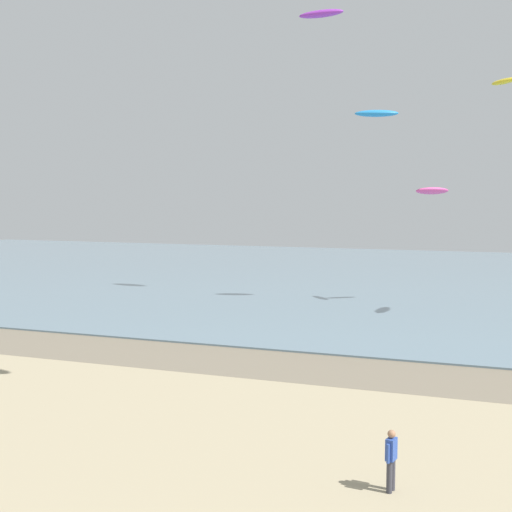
{
  "coord_description": "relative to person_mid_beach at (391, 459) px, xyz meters",
  "views": [
    {
      "loc": [
        7.38,
        -7.14,
        7.96
      ],
      "look_at": [
        0.44,
        11.69,
        6.23
      ],
      "focal_mm": 48.11,
      "sensor_mm": 36.0,
      "label": 1
    }
  ],
  "objects": [
    {
      "name": "kite_aloft_1",
      "position": [
        2.23,
        32.02,
        14.86
      ],
      "size": [
        2.19,
        2.26,
        0.57
      ],
      "primitive_type": "ellipsoid",
      "rotation": [
        0.29,
        0.0,
        5.46
      ],
      "color": "yellow"
    },
    {
      "name": "wet_sand_strip",
      "position": [
        -4.6,
        12.24,
        -0.91
      ],
      "size": [
        120.0,
        5.53,
        0.01
      ],
      "primitive_type": "cube",
      "color": "#7A6D59",
      "rests_on": "ground"
    },
    {
      "name": "person_mid_beach",
      "position": [
        0.0,
        0.0,
        0.0
      ],
      "size": [
        0.29,
        0.56,
        1.71
      ],
      "color": "#383842",
      "rests_on": "ground"
    },
    {
      "name": "kite_aloft_7",
      "position": [
        -6.35,
        31.69,
        13.03
      ],
      "size": [
        3.29,
        1.86,
        0.57
      ],
      "primitive_type": "ellipsoid",
      "rotation": [
        0.07,
        0.0,
        0.28
      ],
      "color": "#2384D1"
    },
    {
      "name": "sea",
      "position": [
        -4.6,
        50.0,
        -0.87
      ],
      "size": [
        160.0,
        70.0,
        0.1
      ],
      "primitive_type": "cube",
      "color": "slate",
      "rests_on": "ground"
    },
    {
      "name": "kite_aloft_5",
      "position": [
        -10.94,
        33.27,
        20.81
      ],
      "size": [
        3.64,
        1.56,
        0.77
      ],
      "primitive_type": "ellipsoid",
      "rotation": [
        0.19,
        0.0,
        6.19
      ],
      "color": "purple"
    },
    {
      "name": "kite_aloft_2",
      "position": [
        -2.5,
        33.35,
        7.49
      ],
      "size": [
        2.66,
        2.23,
        0.74
      ],
      "primitive_type": "ellipsoid",
      "rotation": [
        -0.46,
        0.0,
        0.6
      ],
      "color": "#E54C99"
    }
  ]
}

